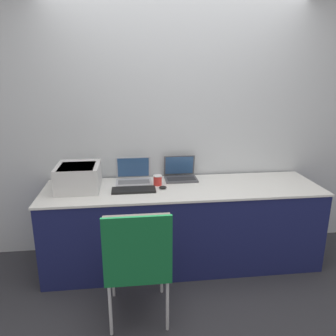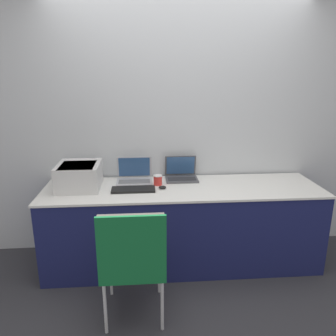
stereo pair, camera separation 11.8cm
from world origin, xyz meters
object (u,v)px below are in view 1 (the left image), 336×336
Objects in this scene: laptop_right at (180,174)px; chair at (138,256)px; coffee_cup at (158,180)px; laptop_left at (134,177)px; printer at (78,176)px; mouse at (163,187)px; external_keyboard at (134,190)px.

laptop_right is 1.19m from chair.
coffee_cup is (-0.24, -0.16, -0.00)m from laptop_right.
chair is (-0.47, -1.06, -0.27)m from laptop_right.
laptop_left is at bearing -174.79° from laptop_right.
laptop_right is at bearing 10.71° from printer.
coffee_cup reaches higher than mouse.
external_keyboard is at bearing -147.30° from laptop_right.
printer reaches higher than mouse.
coffee_cup is at bearing 75.96° from chair.
external_keyboard is at bearing -175.16° from mouse.
printer is at bearing 120.00° from chair.
laptop_right is at bearing 5.21° from laptop_left.
laptop_left is at bearing 137.55° from mouse.
mouse is at bearing 4.84° from external_keyboard.
printer reaches higher than external_keyboard.
laptop_left is at bearing 90.08° from chair.
mouse is (0.27, 0.02, 0.01)m from external_keyboard.
external_keyboard is 0.27m from coffee_cup.
mouse is at bearing -7.32° from printer.
laptop_left is 0.26m from coffee_cup.
mouse is 0.85m from chair.
laptop_left is 1.05m from chair.
printer is 1.07m from chair.
external_keyboard is 0.79m from chair.
laptop_left reaches higher than chair.
printer is 0.99m from laptop_right.
laptop_left is 0.87× the size of external_keyboard.
chair is at bearing -113.88° from laptop_right.
laptop_right reaches higher than coffee_cup.
chair is at bearing -108.54° from mouse.
coffee_cup is (0.73, 0.02, -0.08)m from printer.
printer is at bearing -178.35° from coffee_cup.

